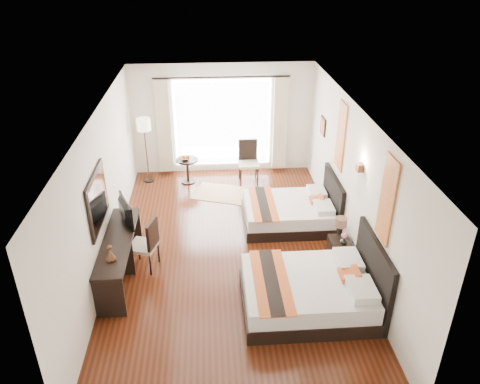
{
  "coord_description": "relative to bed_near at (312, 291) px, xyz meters",
  "views": [
    {
      "loc": [
        -0.35,
        -7.46,
        5.26
      ],
      "look_at": [
        0.19,
        0.2,
        1.2
      ],
      "focal_mm": 35.0,
      "sensor_mm": 36.0,
      "label": 1
    }
  ],
  "objects": [
    {
      "name": "fruit_bowl",
      "position": [
        -2.18,
        4.67,
        0.34
      ],
      "size": [
        0.28,
        0.28,
        0.05
      ],
      "primitive_type": "imported",
      "rotation": [
        0.0,
        0.0,
        0.3
      ],
      "color": "#473219",
      "rests_on": "side_table"
    },
    {
      "name": "ceiling",
      "position": [
        -1.24,
        1.62,
        2.48
      ],
      "size": [
        4.5,
        7.5,
        0.02
      ],
      "primitive_type": "cube",
      "color": "white",
      "rests_on": "wall_headboard"
    },
    {
      "name": "mirror_frame",
      "position": [
        -3.46,
        1.06,
        1.24
      ],
      "size": [
        0.04,
        1.25,
        0.95
      ],
      "primitive_type": "cube",
      "color": "black",
      "rests_on": "wall_desk"
    },
    {
      "name": "floor_lamp",
      "position": [
        -3.13,
        4.85,
        1.08
      ],
      "size": [
        0.33,
        0.33,
        1.64
      ],
      "color": "black",
      "rests_on": "floor"
    },
    {
      "name": "wall_desk",
      "position": [
        -3.48,
        1.62,
        1.09
      ],
      "size": [
        0.01,
        7.5,
        2.8
      ],
      "primitive_type": "cube",
      "color": "silver",
      "rests_on": "floor"
    },
    {
      "name": "wall_window",
      "position": [
        -1.24,
        5.37,
        1.09
      ],
      "size": [
        4.5,
        0.01,
        2.8
      ],
      "primitive_type": "cube",
      "color": "silver",
      "rests_on": "floor"
    },
    {
      "name": "sheer_curtain",
      "position": [
        -1.24,
        5.29,
        0.99
      ],
      "size": [
        2.3,
        0.02,
        2.1
      ],
      "primitive_type": "cube",
      "color": "white",
      "rests_on": "wall_window"
    },
    {
      "name": "window_glass",
      "position": [
        -1.24,
        5.35,
        0.99
      ],
      "size": [
        2.4,
        0.02,
        2.2
      ],
      "primitive_type": "cube",
      "color": "white",
      "rests_on": "wall_window"
    },
    {
      "name": "nightstand",
      "position": [
        0.77,
        1.21,
        -0.09
      ],
      "size": [
        0.38,
        0.46,
        0.45
      ],
      "primitive_type": "cube",
      "color": "black",
      "rests_on": "floor"
    },
    {
      "name": "bed_near",
      "position": [
        0.0,
        0.0,
        0.0
      ],
      "size": [
        2.13,
        1.66,
        1.2
      ],
      "color": "black",
      "rests_on": "floor"
    },
    {
      "name": "wall_headboard",
      "position": [
        1.01,
        1.62,
        1.09
      ],
      "size": [
        0.01,
        7.5,
        2.8
      ],
      "primitive_type": "cube",
      "color": "silver",
      "rests_on": "floor"
    },
    {
      "name": "floor",
      "position": [
        -1.24,
        1.62,
        -0.32
      ],
      "size": [
        4.5,
        7.5,
        0.01
      ],
      "primitive_type": "cube",
      "color": "#331409",
      "rests_on": "ground"
    },
    {
      "name": "vase",
      "position": [
        0.79,
        1.08,
        0.26
      ],
      "size": [
        0.15,
        0.15,
        0.14
      ],
      "primitive_type": "imported",
      "rotation": [
        0.0,
        0.0,
        0.19
      ],
      "color": "black",
      "rests_on": "nightstand"
    },
    {
      "name": "art_panel_near",
      "position": [
        0.99,
        0.0,
        1.64
      ],
      "size": [
        0.03,
        0.5,
        1.35
      ],
      "primitive_type": "cube",
      "color": "maroon",
      "rests_on": "wall_headboard"
    },
    {
      "name": "jute_rug",
      "position": [
        -1.3,
        4.03,
        -0.31
      ],
      "size": [
        1.55,
        1.29,
        0.01
      ],
      "primitive_type": "cube",
      "rotation": [
        0.0,
        0.0,
        -0.33
      ],
      "color": "tan",
      "rests_on": "floor"
    },
    {
      "name": "wall_sconce",
      "position": [
        0.95,
        1.21,
        1.61
      ],
      "size": [
        0.1,
        0.14,
        0.14
      ],
      "primitive_type": "cube",
      "color": "#4E2D1B",
      "rests_on": "wall_headboard"
    },
    {
      "name": "drape_right",
      "position": [
        0.21,
        5.25,
        0.97
      ],
      "size": [
        0.35,
        0.14,
        2.35
      ],
      "primitive_type": "cube",
      "color": "#C4B798",
      "rests_on": "floor"
    },
    {
      "name": "bronze_figurine",
      "position": [
        -3.23,
        0.45,
        0.57
      ],
      "size": [
        0.17,
        0.17,
        0.26
      ],
      "primitive_type": null,
      "rotation": [
        0.0,
        0.0,
        0.02
      ],
      "color": "#4E2D1B",
      "rests_on": "console_desk"
    },
    {
      "name": "table_lamp",
      "position": [
        0.78,
        1.33,
        0.43
      ],
      "size": [
        0.22,
        0.22,
        0.35
      ],
      "color": "black",
      "rests_on": "nightstand"
    },
    {
      "name": "side_table",
      "position": [
        -2.14,
        4.71,
        0.0
      ],
      "size": [
        0.54,
        0.54,
        0.63
      ],
      "primitive_type": "cylinder",
      "color": "black",
      "rests_on": "floor"
    },
    {
      "name": "console_desk",
      "position": [
        -3.23,
        1.06,
        0.07
      ],
      "size": [
        0.5,
        2.2,
        0.76
      ],
      "primitive_type": "cube",
      "color": "black",
      "rests_on": "floor"
    },
    {
      "name": "wall_entry",
      "position": [
        -1.24,
        -2.12,
        1.09
      ],
      "size": [
        4.5,
        0.01,
        2.8
      ],
      "primitive_type": "cube",
      "color": "silver",
      "rests_on": "floor"
    },
    {
      "name": "bed_far",
      "position": [
        0.11,
        2.6,
        -0.03
      ],
      "size": [
        1.91,
        1.49,
        1.07
      ],
      "color": "black",
      "rests_on": "floor"
    },
    {
      "name": "desk_chair",
      "position": [
        -2.82,
        1.26,
        -0.01
      ],
      "size": [
        0.58,
        0.58,
        1.0
      ],
      "rotation": [
        0.0,
        0.0,
        2.85
      ],
      "color": "#BAB38F",
      "rests_on": "floor"
    },
    {
      "name": "drape_left",
      "position": [
        -2.69,
        5.25,
        0.97
      ],
      "size": [
        0.35,
        0.14,
        2.35
      ],
      "primitive_type": "cube",
      "color": "#C4B798",
      "rests_on": "floor"
    },
    {
      "name": "art_panel_far",
      "position": [
        0.99,
        2.6,
        1.64
      ],
      "size": [
        0.03,
        0.5,
        1.35
      ],
      "primitive_type": "cube",
      "color": "maroon",
      "rests_on": "wall_headboard"
    },
    {
      "name": "television",
      "position": [
        -3.21,
        1.61,
        0.68
      ],
      "size": [
        0.41,
        0.79,
        0.47
      ],
      "primitive_type": "imported",
      "rotation": [
        0.0,
        0.0,
        1.96
      ],
      "color": "black",
      "rests_on": "console_desk"
    },
    {
      "name": "mirror_glass",
      "position": [
        -3.43,
        1.06,
        1.24
      ],
      "size": [
        0.01,
        1.12,
        0.82
      ],
      "primitive_type": "cube",
      "color": "white",
      "rests_on": "mirror_frame"
    },
    {
      "name": "window_chair",
      "position": [
        -0.64,
        4.64,
        0.01
      ],
      "size": [
        0.5,
        0.5,
        1.06
      ],
      "rotation": [
        0.0,
        0.0,
        -1.56
      ],
      "color": "#BAB38F",
      "rests_on": "floor"
    }
  ]
}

